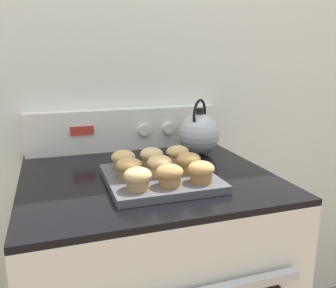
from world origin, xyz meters
TOP-DOWN VIEW (x-y plane):
  - wall_back at (0.00, 0.73)m, footprint 8.00×0.05m
  - control_panel at (0.00, 0.68)m, footprint 0.74×0.07m
  - muffin_pan at (0.02, 0.28)m, footprint 0.31×0.31m
  - muffin_r0_c0 at (-0.07, 0.19)m, footprint 0.07×0.07m
  - muffin_r0_c1 at (0.02, 0.19)m, footprint 0.07×0.07m
  - muffin_r0_c2 at (0.11, 0.19)m, footprint 0.07×0.07m
  - muffin_r1_c0 at (-0.07, 0.28)m, footprint 0.07×0.07m
  - muffin_r1_c1 at (0.02, 0.28)m, footprint 0.07×0.07m
  - muffin_r1_c2 at (0.11, 0.28)m, footprint 0.07×0.07m
  - muffin_r2_c0 at (-0.07, 0.37)m, footprint 0.07×0.07m
  - muffin_r2_c1 at (0.02, 0.37)m, footprint 0.07×0.07m
  - muffin_r2_c2 at (0.11, 0.37)m, footprint 0.07×0.07m
  - tea_kettle at (0.25, 0.52)m, footprint 0.16×0.16m

SIDE VIEW (x-z plane):
  - muffin_pan at x=0.02m, z-range 0.92..0.94m
  - muffin_r0_c0 at x=-0.07m, z-range 0.94..1.00m
  - muffin_r0_c1 at x=0.02m, z-range 0.94..1.00m
  - muffin_r0_c2 at x=0.11m, z-range 0.94..1.00m
  - muffin_r1_c0 at x=-0.07m, z-range 0.94..1.00m
  - muffin_r1_c1 at x=0.02m, z-range 0.94..1.00m
  - muffin_r1_c2 at x=0.11m, z-range 0.94..1.00m
  - muffin_r2_c0 at x=-0.07m, z-range 0.94..1.00m
  - muffin_r2_c1 at x=0.02m, z-range 0.94..1.00m
  - muffin_r2_c2 at x=0.11m, z-range 0.94..1.00m
  - tea_kettle at x=0.25m, z-range 0.89..1.10m
  - control_panel at x=0.00m, z-range 0.92..1.08m
  - wall_back at x=0.00m, z-range 0.00..2.40m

